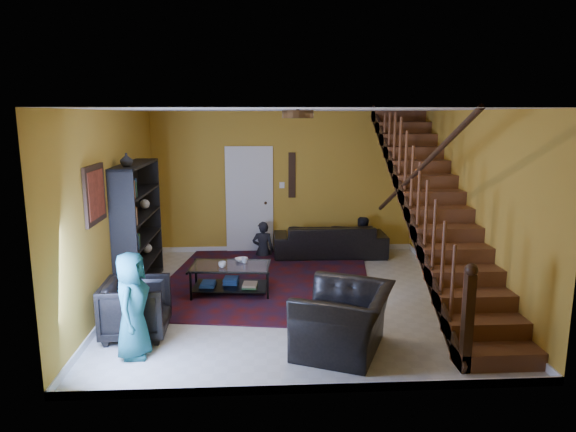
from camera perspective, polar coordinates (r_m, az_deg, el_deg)
The scene contains 21 objects.
floor at distance 7.91m, azimuth 0.59°, elevation -9.01°, with size 5.50×5.50×0.00m, color beige.
room at distance 9.18m, azimuth -8.33°, elevation -5.91°, with size 5.50×5.50×5.50m.
staircase at distance 7.97m, azimuth 16.03°, elevation 1.12°, with size 0.95×5.02×3.18m.
bookshelf at distance 8.42m, azimuth -16.23°, elevation -1.38°, with size 0.35×1.80×2.00m.
door at distance 10.28m, azimuth -4.30°, elevation 1.61°, with size 0.82×0.05×2.05m, color silver.
framed_picture at distance 6.90m, azimuth -20.68°, elevation 2.28°, with size 0.04×0.74×0.74m, color maroon.
wall_hanging at distance 10.23m, azimuth 0.44°, elevation 4.56°, with size 0.14×0.03×0.90m, color black.
ceiling_fixture at distance 6.63m, azimuth 1.10°, elevation 11.25°, with size 0.40×0.40×0.10m, color #3F2814.
rug at distance 8.67m, azimuth -2.29°, elevation -7.13°, with size 3.35×3.83×0.02m, color #410B0B.
sofa at distance 10.10m, azimuth 4.66°, elevation -2.67°, with size 2.18×0.85×0.64m, color black.
armchair_left at distance 6.77m, azimuth -16.51°, elevation -9.80°, with size 0.77×0.79×0.72m, color black.
armchair_right at distance 6.15m, azimuth 6.22°, elevation -11.40°, with size 1.17×1.02×0.76m, color black.
person_adult_a at distance 10.10m, azimuth -2.80°, elevation -3.79°, with size 0.42×0.27×1.14m, color black.
person_adult_b at distance 10.29m, azimuth 8.10°, elevation -3.41°, with size 0.59×0.46×1.21m, color black.
person_child at distance 6.15m, azimuth -16.92°, elevation -9.43°, with size 0.61×0.39×1.24m, color #174C59.
coffee_table at distance 8.04m, azimuth -6.40°, elevation -6.76°, with size 1.26×0.81×0.46m.
cup_a at distance 7.86m, azimuth -7.31°, elevation -5.38°, with size 0.12×0.12×0.09m, color #999999.
cup_b at distance 8.05m, azimuth -4.85°, elevation -4.92°, with size 0.10×0.10×0.09m, color #999999.
bowl at distance 8.16m, azimuth -5.20°, elevation -4.87°, with size 0.20×0.20×0.05m, color #999999.
vase at distance 7.78m, azimuth -17.51°, elevation 5.98°, with size 0.18×0.18×0.19m, color #999999.
popcorn_bucket at distance 7.10m, azimuth -16.34°, elevation -11.11°, with size 0.13×0.13×0.15m, color red.
Camera 1 is at (-0.49, -7.41, 2.74)m, focal length 32.00 mm.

